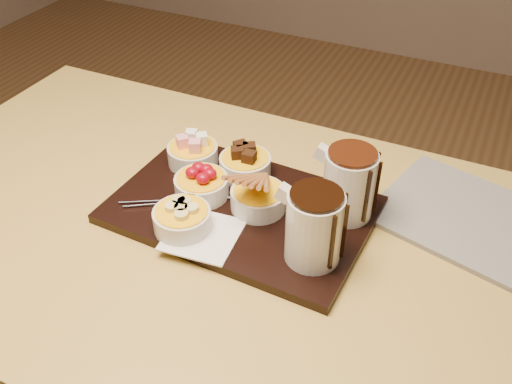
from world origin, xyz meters
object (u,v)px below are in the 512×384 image
at_px(dining_table, 185,254).
at_px(newspaper, 469,218).
at_px(bowl_strawberries, 202,187).
at_px(serving_board, 241,210).
at_px(pitcher_milk_chocolate, 349,185).
at_px(pitcher_dark_chocolate, 314,228).

distance_m(dining_table, newspaper, 0.53).
xyz_separation_m(dining_table, bowl_strawberries, (0.02, 0.05, 0.14)).
relative_size(dining_table, bowl_strawberries, 12.00).
distance_m(serving_board, newspaper, 0.41).
height_order(dining_table, bowl_strawberries, bowl_strawberries).
xyz_separation_m(pitcher_milk_chocolate, newspaper, (0.20, 0.10, -0.08)).
relative_size(serving_board, newspaper, 1.49).
xyz_separation_m(pitcher_dark_chocolate, newspaper, (0.22, 0.22, -0.08)).
xyz_separation_m(bowl_strawberries, pitcher_milk_chocolate, (0.26, 0.06, 0.04)).
height_order(pitcher_dark_chocolate, newspaper, pitcher_dark_chocolate).
distance_m(serving_board, bowl_strawberries, 0.08).
xyz_separation_m(serving_board, bowl_strawberries, (-0.08, -0.00, 0.03)).
relative_size(dining_table, pitcher_milk_chocolate, 9.63).
bearing_deg(bowl_strawberries, newspaper, 19.09).
bearing_deg(serving_board, bowl_strawberries, -176.42).
distance_m(pitcher_dark_chocolate, pitcher_milk_chocolate, 0.13).
relative_size(dining_table, serving_board, 2.61).
bearing_deg(dining_table, pitcher_milk_chocolate, 22.77).
height_order(dining_table, serving_board, serving_board).
relative_size(bowl_strawberries, pitcher_dark_chocolate, 0.80).
height_order(bowl_strawberries, pitcher_dark_chocolate, pitcher_dark_chocolate).
height_order(serving_board, pitcher_dark_chocolate, pitcher_dark_chocolate).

